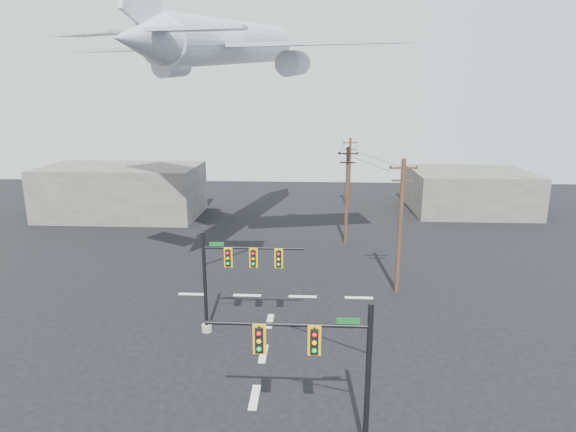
# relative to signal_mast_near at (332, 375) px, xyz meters

# --- Properties ---
(ground) EXTENTS (120.00, 120.00, 0.00)m
(ground) POSITION_rel_signal_mast_near_xyz_m (-3.49, 3.40, -3.47)
(ground) COLOR black
(ground) RESTS_ON ground
(lane_markings) EXTENTS (14.00, 21.20, 0.01)m
(lane_markings) POSITION_rel_signal_mast_near_xyz_m (-3.49, 8.74, -3.46)
(lane_markings) COLOR beige
(lane_markings) RESTS_ON ground
(signal_mast_near) EXTENTS (6.57, 0.71, 6.43)m
(signal_mast_near) POSITION_rel_signal_mast_near_xyz_m (0.00, 0.00, 0.00)
(signal_mast_near) COLOR gray
(signal_mast_near) RESTS_ON ground
(signal_mast_far) EXTENTS (6.20, 0.69, 6.26)m
(signal_mast_far) POSITION_rel_signal_mast_near_xyz_m (-5.70, 9.80, 0.07)
(signal_mast_far) COLOR gray
(signal_mast_far) RESTS_ON ground
(utility_pole_a) EXTENTS (1.96, 0.33, 9.78)m
(utility_pole_a) POSITION_rel_signal_mast_near_xyz_m (5.33, 16.61, 1.64)
(utility_pole_a) COLOR #4D2F21
(utility_pole_a) RESTS_ON ground
(utility_pole_b) EXTENTS (1.90, 0.34, 9.38)m
(utility_pole_b) POSITION_rel_signal_mast_near_xyz_m (2.35, 28.49, 1.44)
(utility_pole_b) COLOR #4D2F21
(utility_pole_b) RESTS_ON ground
(utility_pole_c) EXTENTS (1.83, 0.36, 8.94)m
(utility_pole_c) POSITION_rel_signal_mast_near_xyz_m (3.70, 44.07, 1.21)
(utility_pole_c) COLOR #4D2F21
(utility_pole_c) RESTS_ON ground
(power_lines) EXTENTS (4.73, 27.47, 0.43)m
(power_lines) POSITION_rel_signal_mast_near_xyz_m (3.38, 30.25, 5.19)
(power_lines) COLOR black
(airliner) EXTENTS (28.99, 31.11, 8.12)m
(airliner) POSITION_rel_signal_mast_near_xyz_m (-7.64, 24.35, 14.62)
(airliner) COLOR silver
(building_left) EXTENTS (18.00, 10.00, 6.00)m
(building_left) POSITION_rel_signal_mast_near_xyz_m (-23.49, 38.40, -0.47)
(building_left) COLOR slate
(building_left) RESTS_ON ground
(building_right) EXTENTS (14.00, 12.00, 5.00)m
(building_right) POSITION_rel_signal_mast_near_xyz_m (18.51, 43.40, -0.97)
(building_right) COLOR slate
(building_right) RESTS_ON ground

